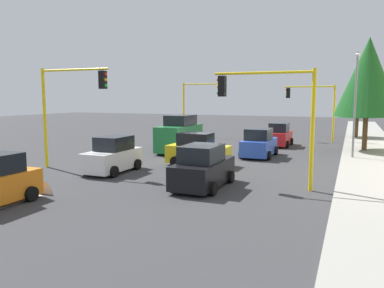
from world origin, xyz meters
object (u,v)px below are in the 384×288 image
(delivery_van_green, at_px, (180,135))
(car_red, at_px, (279,135))
(car_blue, at_px, (259,144))
(car_white, at_px, (113,156))
(tree_roadside_mid, at_px, (368,77))
(traffic_signal_far_left, at_px, (313,101))
(street_lamp_curbside, at_px, (356,93))
(car_yellow, at_px, (198,151))
(traffic_signal_near_left, at_px, (270,104))
(tree_roadside_far, at_px, (358,94))
(traffic_signal_far_right, at_px, (200,98))
(traffic_signal_near_right, at_px, (68,98))
(car_black, at_px, (203,168))

(delivery_van_green, height_order, car_red, delivery_van_green)
(car_blue, bearing_deg, car_red, 177.65)
(delivery_van_green, height_order, car_white, delivery_van_green)
(tree_roadside_mid, bearing_deg, traffic_signal_far_left, -143.90)
(street_lamp_curbside, distance_m, car_red, 8.72)
(delivery_van_green, xyz_separation_m, car_yellow, (4.72, 3.37, -0.39))
(traffic_signal_near_left, height_order, tree_roadside_far, tree_roadside_far)
(street_lamp_curbside, relative_size, tree_roadside_mid, 0.82)
(tree_roadside_mid, distance_m, car_red, 8.14)
(traffic_signal_far_right, distance_m, delivery_van_green, 11.94)
(tree_roadside_mid, xyz_separation_m, car_red, (-1.19, -6.54, -4.69))
(traffic_signal_near_right, bearing_deg, traffic_signal_far_right, 179.93)
(traffic_signal_near_left, relative_size, traffic_signal_far_right, 0.96)
(traffic_signal_far_left, relative_size, traffic_signal_far_right, 0.93)
(traffic_signal_far_right, bearing_deg, car_red, 62.27)
(traffic_signal_near_left, xyz_separation_m, traffic_signal_far_left, (-20.00, -0.02, -0.08))
(traffic_signal_near_right, bearing_deg, street_lamp_curbside, 122.80)
(tree_roadside_mid, height_order, car_white, tree_roadside_mid)
(tree_roadside_mid, xyz_separation_m, car_blue, (5.24, -6.81, -4.68))
(traffic_signal_near_right, xyz_separation_m, car_yellow, (-4.00, 6.23, -3.18))
(car_yellow, relative_size, car_black, 0.90)
(tree_roadside_mid, bearing_deg, car_blue, -52.43)
(traffic_signal_near_right, relative_size, tree_roadside_mid, 0.68)
(delivery_van_green, height_order, car_yellow, delivery_van_green)
(tree_roadside_far, distance_m, tree_roadside_mid, 10.08)
(traffic_signal_far_left, bearing_deg, traffic_signal_near_right, -29.55)
(street_lamp_curbside, bearing_deg, tree_roadside_mid, 169.67)
(delivery_van_green, height_order, car_black, delivery_van_green)
(traffic_signal_near_left, height_order, street_lamp_curbside, street_lamp_curbside)
(traffic_signal_near_right, distance_m, car_yellow, 8.06)
(tree_roadside_far, bearing_deg, traffic_signal_far_right, -75.24)
(car_red, bearing_deg, car_yellow, -14.69)
(traffic_signal_near_left, xyz_separation_m, delivery_van_green, (-8.72, -8.49, -2.52))
(car_black, bearing_deg, car_blue, 178.16)
(tree_roadside_mid, bearing_deg, car_red, -100.34)
(car_blue, bearing_deg, tree_roadside_mid, 127.57)
(traffic_signal_far_right, relative_size, car_red, 1.49)
(tree_roadside_far, relative_size, tree_roadside_mid, 0.80)
(car_blue, bearing_deg, traffic_signal_near_left, 15.64)
(traffic_signal_far_right, xyz_separation_m, street_lamp_curbside, (10.39, 14.89, 0.38))
(street_lamp_curbside, distance_m, tree_roadside_far, 14.39)
(street_lamp_curbside, height_order, car_yellow, street_lamp_curbside)
(car_white, bearing_deg, tree_roadside_far, 152.19)
(traffic_signal_near_left, relative_size, car_blue, 1.34)
(tree_roadside_far, bearing_deg, car_white, -27.81)
(car_white, relative_size, car_blue, 0.94)
(car_yellow, height_order, car_white, same)
(car_yellow, bearing_deg, street_lamp_curbside, 122.89)
(car_red, bearing_deg, street_lamp_curbside, 45.81)
(car_white, height_order, car_blue, same)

